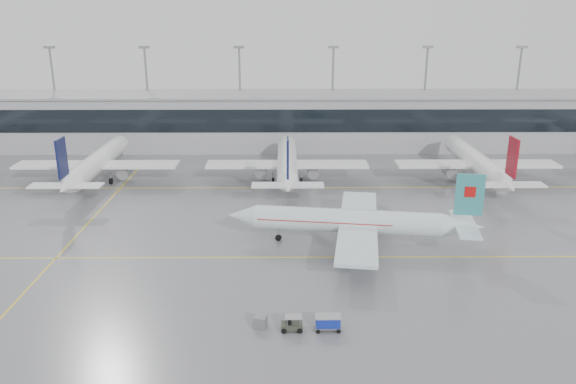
{
  "coord_description": "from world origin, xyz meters",
  "views": [
    {
      "loc": [
        -0.56,
        -66.28,
        30.34
      ],
      "look_at": [
        0.0,
        12.0,
        5.0
      ],
      "focal_mm": 35.0,
      "sensor_mm": 36.0,
      "label": 1
    }
  ],
  "objects_px": {
    "baggage_cart": "(328,322)",
    "gse_unit": "(260,322)",
    "baggage_tug": "(292,325)",
    "air_canada_jet": "(357,222)"
  },
  "relations": [
    {
      "from": "gse_unit",
      "to": "air_canada_jet",
      "type": "bearing_deg",
      "value": 72.41
    },
    {
      "from": "air_canada_jet",
      "to": "baggage_tug",
      "type": "bearing_deg",
      "value": 75.33
    },
    {
      "from": "air_canada_jet",
      "to": "gse_unit",
      "type": "distance_m",
      "value": 24.22
    },
    {
      "from": "baggage_cart",
      "to": "gse_unit",
      "type": "xyz_separation_m",
      "value": [
        -6.75,
        0.56,
        -0.3
      ]
    },
    {
      "from": "baggage_cart",
      "to": "gse_unit",
      "type": "relative_size",
      "value": 2.08
    },
    {
      "from": "baggage_tug",
      "to": "gse_unit",
      "type": "distance_m",
      "value": 3.21
    },
    {
      "from": "air_canada_jet",
      "to": "baggage_cart",
      "type": "bearing_deg",
      "value": 83.97
    },
    {
      "from": "baggage_tug",
      "to": "gse_unit",
      "type": "bearing_deg",
      "value": 168.88
    },
    {
      "from": "gse_unit",
      "to": "baggage_cart",
      "type": "bearing_deg",
      "value": 8.06
    },
    {
      "from": "baggage_tug",
      "to": "baggage_cart",
      "type": "distance_m",
      "value": 3.62
    }
  ]
}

